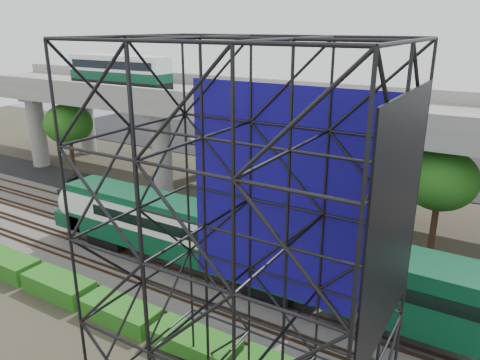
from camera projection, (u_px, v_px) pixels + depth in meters
The scene contains 13 objects.
ground at pixel (159, 280), 29.51m from camera, with size 140.00×140.00×0.00m, color #474233.
ballast_bed at pixel (178, 266), 31.10m from camera, with size 90.00×12.00×0.20m, color slate.
service_road at pixel (244, 223), 38.02m from camera, with size 90.00×5.00×0.08m, color black.
parking_lot at pixel (342, 156), 57.09m from camera, with size 90.00×18.00×0.08m, color black.
harbor_water at pixel (388, 125), 74.96m from camera, with size 140.00×40.00×0.03m, color #465773.
rail_tracks at pixel (178, 263), 31.04m from camera, with size 90.00×9.52×0.16m.
commuter_train at pixel (211, 237), 28.91m from camera, with size 29.30×3.06×4.30m.
overpass at pixel (263, 111), 40.55m from camera, with size 80.00×12.00×12.40m.
scaffold_tower at pixel (244, 279), 15.27m from camera, with size 9.36×6.36×15.00m.
hedge_strip at pixel (120, 312), 25.35m from camera, with size 34.60×1.80×1.20m.
trees at pixel (232, 136), 43.16m from camera, with size 40.94×16.94×7.69m.
suv at pixel (90, 183), 45.50m from camera, with size 2.16×4.69×1.30m, color black.
parked_cars at pixel (343, 152), 56.36m from camera, with size 39.03×9.86×1.31m.
Camera 1 is at (17.85, -19.57, 15.36)m, focal length 35.00 mm.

